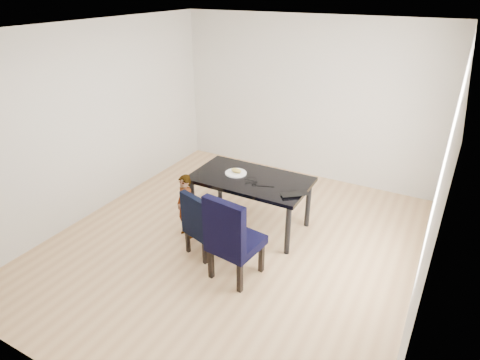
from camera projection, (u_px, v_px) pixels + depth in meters
The scene contains 14 objects.
floor at pixel (233, 243), 5.38m from camera, with size 4.50×5.00×0.01m, color tan.
ceiling at pixel (231, 28), 4.17m from camera, with size 4.50×5.00×0.01m, color white.
wall_back at pixel (305, 100), 6.74m from camera, with size 4.50×0.01×2.70m, color silver.
wall_front at pixel (56, 268), 2.80m from camera, with size 4.50×0.01×2.70m, color silver.
wall_left at pixel (95, 121), 5.74m from camera, with size 0.01×5.00×2.70m, color silver.
wall_right at pixel (438, 192), 3.81m from camera, with size 0.01×5.00×2.70m, color white.
dining_table at pixel (250, 202), 5.60m from camera, with size 1.60×0.90×0.75m, color black.
chair_left at pixel (206, 222), 5.00m from camera, with size 0.42×0.44×0.88m, color black.
chair_right at pixel (236, 236), 4.56m from camera, with size 0.52×0.55×1.09m, color black.
child at pixel (186, 207), 5.32m from camera, with size 0.33×0.22×0.91m, color orange.
plate at pixel (236, 173), 5.55m from camera, with size 0.30×0.30×0.02m, color white.
sandwich at pixel (236, 171), 5.53m from camera, with size 0.16×0.07×0.06m, color #B59B40.
laptop at pixel (294, 193), 5.03m from camera, with size 0.34×0.22×0.03m, color black.
cable_tangle at pixel (250, 184), 5.27m from camera, with size 0.15×0.15×0.01m, color black.
Camera 1 is at (2.20, -3.85, 3.15)m, focal length 30.00 mm.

